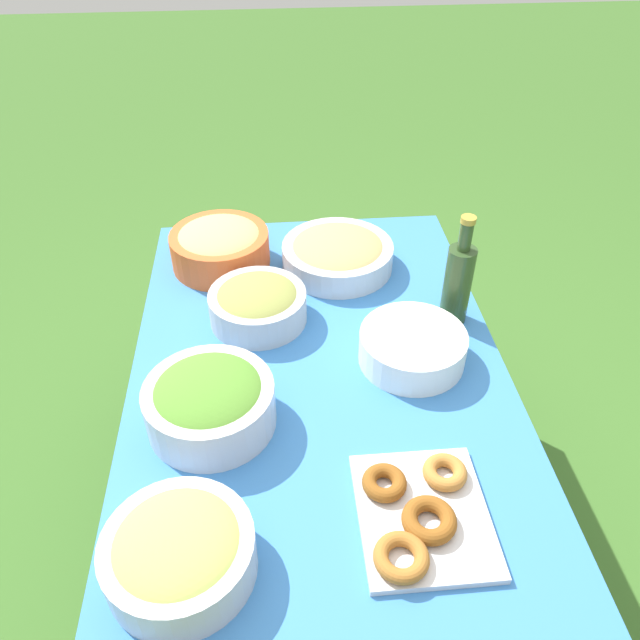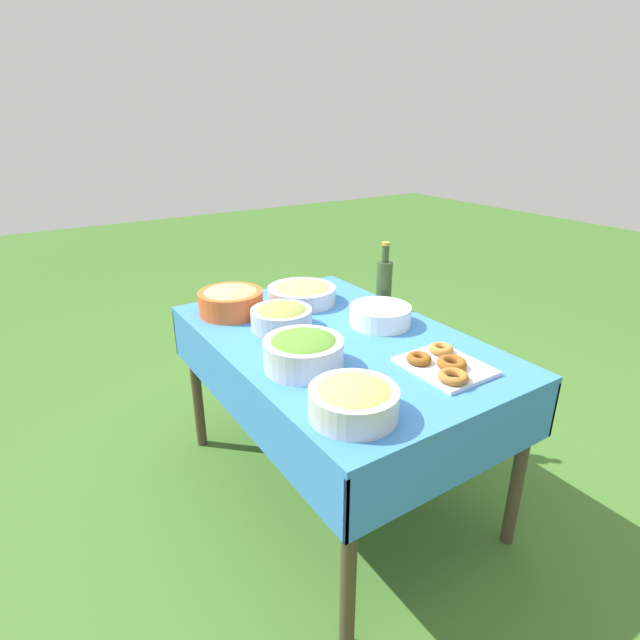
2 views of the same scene
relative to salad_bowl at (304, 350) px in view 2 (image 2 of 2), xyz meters
The scene contains 10 objects.
ground_plane 0.88m from the salad_bowl, 121.67° to the left, with size 14.00×14.00×0.00m, color #3D6B28.
picnic_table 0.34m from the salad_bowl, 121.67° to the left, with size 1.42×0.92×0.76m.
salad_bowl is the anchor object (origin of this frame).
pasta_bowl 0.64m from the salad_bowl, behind, with size 0.29×0.29×0.13m.
donut_platter 0.50m from the salad_bowl, 55.24° to the left, with size 0.31×0.26×0.05m.
plate_stack 0.51m from the salad_bowl, 108.53° to the left, with size 0.26×0.26×0.08m.
olive_oil_bottle 0.71m from the salad_bowl, 116.62° to the left, with size 0.07×0.07×0.31m.
bread_bowl 0.68m from the salad_bowl, 149.48° to the left, with size 0.33×0.33×0.10m.
fruit_bowl 0.35m from the salad_bowl, ahead, with size 0.27×0.27×0.11m.
olive_bowl 0.37m from the salad_bowl, 163.23° to the left, with size 0.26×0.26×0.11m.
Camera 2 is at (1.53, -1.07, 1.60)m, focal length 28.00 mm.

